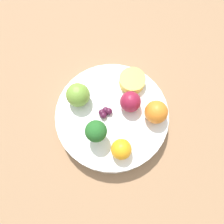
{
  "coord_description": "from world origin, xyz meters",
  "views": [
    {
      "loc": [
        0.15,
        0.05,
        0.52
      ],
      "look_at": [
        0.0,
        0.0,
        0.07
      ],
      "focal_mm": 35.0,
      "sensor_mm": 36.0,
      "label": 1
    }
  ],
  "objects": [
    {
      "name": "apple_red",
      "position": [
        -0.03,
        0.03,
        0.08
      ],
      "size": [
        0.05,
        0.05,
        0.05
      ],
      "color": "maroon",
      "rests_on": "bowl"
    },
    {
      "name": "orange_back",
      "position": [
        -0.02,
        0.09,
        0.09
      ],
      "size": [
        0.05,
        0.05,
        0.05
      ],
      "color": "orange",
      "rests_on": "bowl"
    },
    {
      "name": "apple_green",
      "position": [
        -0.01,
        -0.08,
        0.09
      ],
      "size": [
        0.05,
        0.05,
        0.05
      ],
      "color": "olive",
      "rests_on": "bowl"
    },
    {
      "name": "grape_cluster",
      "position": [
        0.01,
        -0.01,
        0.07
      ],
      "size": [
        0.03,
        0.03,
        0.02
      ],
      "color": "#47142D",
      "rests_on": "bowl"
    },
    {
      "name": "broccoli",
      "position": [
        0.06,
        -0.01,
        0.1
      ],
      "size": [
        0.04,
        0.04,
        0.06
      ],
      "color": "#99C17A",
      "rests_on": "bowl"
    },
    {
      "name": "ground_plane",
      "position": [
        0.0,
        0.0,
        0.0
      ],
      "size": [
        6.0,
        6.0,
        0.0
      ],
      "primitive_type": "plane",
      "color": "gray"
    },
    {
      "name": "bowl",
      "position": [
        0.0,
        0.0,
        0.04
      ],
      "size": [
        0.25,
        0.25,
        0.04
      ],
      "color": "white",
      "rests_on": "table_surface"
    },
    {
      "name": "small_cup",
      "position": [
        -0.09,
        0.02,
        0.07
      ],
      "size": [
        0.06,
        0.06,
        0.02
      ],
      "color": "#F4CC4C",
      "rests_on": "bowl"
    },
    {
      "name": "orange_front",
      "position": [
        0.07,
        0.04,
        0.08
      ],
      "size": [
        0.04,
        0.04,
        0.04
      ],
      "color": "orange",
      "rests_on": "bowl"
    },
    {
      "name": "table_surface",
      "position": [
        0.0,
        0.0,
        0.01
      ],
      "size": [
        1.2,
        1.2,
        0.02
      ],
      "color": "#936D4C",
      "rests_on": "ground_plane"
    }
  ]
}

